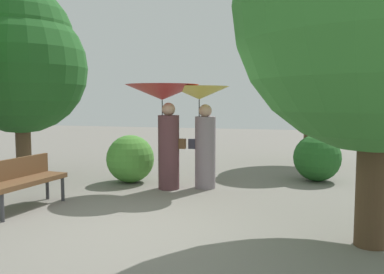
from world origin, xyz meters
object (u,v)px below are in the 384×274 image
object	(u,v)px
park_bench	(22,178)
tree_near_right	(312,66)
tree_mid_left	(20,58)
person_left	(164,110)
person_right	(202,117)

from	to	relation	value
park_bench	tree_near_right	world-z (taller)	tree_near_right
park_bench	tree_near_right	distance (m)	7.85
tree_near_right	tree_mid_left	distance (m)	7.36
person_left	tree_mid_left	world-z (taller)	tree_mid_left
tree_near_right	tree_mid_left	bearing A→B (deg)	-149.22
person_right	tree_mid_left	xyz separation A→B (m)	(-4.18, -0.12, 1.28)
person_right	park_bench	world-z (taller)	person_right
person_right	tree_near_right	bearing A→B (deg)	-37.88
person_left	tree_near_right	bearing A→B (deg)	-43.45
person_left	park_bench	world-z (taller)	person_left
person_right	park_bench	bearing A→B (deg)	126.70
person_left	tree_mid_left	xyz separation A→B (m)	(-3.47, 0.15, 1.13)
person_left	tree_near_right	world-z (taller)	tree_near_right
park_bench	tree_mid_left	size ratio (longest dim) A/B	0.35
person_left	tree_mid_left	distance (m)	3.66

